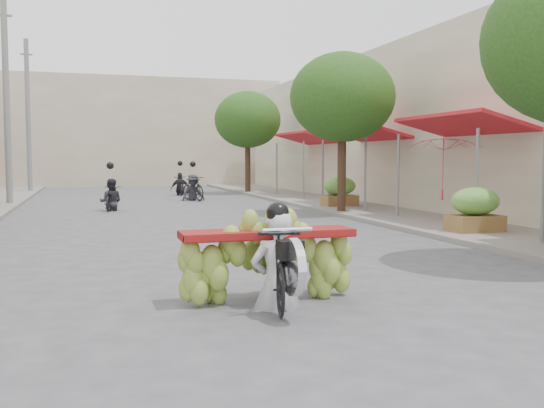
{
  "coord_description": "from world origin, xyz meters",
  "views": [
    {
      "loc": [
        -2.55,
        -4.19,
        1.85
      ],
      "look_at": [
        0.33,
        5.2,
        1.1
      ],
      "focal_mm": 40.0,
      "sensor_mm": 36.0,
      "label": 1
    }
  ],
  "objects": [
    {
      "name": "sidewalk_right",
      "position": [
        7.0,
        15.0,
        0.06
      ],
      "size": [
        4.0,
        60.0,
        0.12
      ],
      "primitive_type": "cube",
      "color": "gray",
      "rests_on": "ground"
    },
    {
      "name": "street_tree_far",
      "position": [
        5.4,
        26.0,
        3.78
      ],
      "size": [
        3.4,
        3.4,
        5.25
      ],
      "color": "#3A2719",
      "rests_on": "ground"
    },
    {
      "name": "produce_crate_mid",
      "position": [
        6.2,
        8.0,
        0.71
      ],
      "size": [
        1.2,
        0.88,
        1.16
      ],
      "color": "brown",
      "rests_on": "ground"
    },
    {
      "name": "far_building",
      "position": [
        0.0,
        38.0,
        3.5
      ],
      "size": [
        20.0,
        6.0,
        7.0
      ],
      "primitive_type": "cube",
      "color": "#BDAD95",
      "rests_on": "ground"
    },
    {
      "name": "utility_pole_back",
      "position": [
        -5.4,
        30.0,
        4.03
      ],
      "size": [
        0.6,
        0.24,
        8.0
      ],
      "color": "slate",
      "rests_on": "ground"
    },
    {
      "name": "bg_motorbike_c",
      "position": [
        1.87,
        25.67,
        0.8
      ],
      "size": [
        1.01,
        1.66,
        1.95
      ],
      "color": "black",
      "rests_on": "ground"
    },
    {
      "name": "banana_motorbike",
      "position": [
        -0.34,
        2.97,
        0.73
      ],
      "size": [
        2.24,
        1.9,
        2.23
      ],
      "color": "black",
      "rests_on": "ground"
    },
    {
      "name": "ground",
      "position": [
        0.0,
        0.0,
        0.0
      ],
      "size": [
        120.0,
        120.0,
        0.0
      ],
      "primitive_type": "plane",
      "color": "#545459",
      "rests_on": "ground"
    },
    {
      "name": "bg_motorbike_b",
      "position": [
        1.84,
        21.76,
        0.83
      ],
      "size": [
        1.18,
        1.93,
        1.95
      ],
      "color": "black",
      "rests_on": "ground"
    },
    {
      "name": "shophouse_row_right",
      "position": [
        11.99,
        14.0,
        3.0
      ],
      "size": [
        9.77,
        40.0,
        6.0
      ],
      "color": "beige",
      "rests_on": "ground"
    },
    {
      "name": "utility_pole_far",
      "position": [
        -5.4,
        21.0,
        4.03
      ],
      "size": [
        0.6,
        0.24,
        8.0
      ],
      "color": "slate",
      "rests_on": "ground"
    },
    {
      "name": "pedestrian",
      "position": [
        6.15,
        16.59,
        0.88
      ],
      "size": [
        0.81,
        0.56,
        1.52
      ],
      "rotation": [
        0.0,
        0.0,
        3.31
      ],
      "color": "silver",
      "rests_on": "ground"
    },
    {
      "name": "street_tree_mid",
      "position": [
        5.4,
        14.0,
        3.78
      ],
      "size": [
        3.4,
        3.4,
        5.25
      ],
      "color": "#3A2719",
      "rests_on": "ground"
    },
    {
      "name": "bg_motorbike_a",
      "position": [
        -1.75,
        17.65,
        0.77
      ],
      "size": [
        0.88,
        1.58,
        1.95
      ],
      "color": "black",
      "rests_on": "ground"
    },
    {
      "name": "produce_crate_far",
      "position": [
        6.2,
        16.0,
        0.71
      ],
      "size": [
        1.2,
        0.88,
        1.16
      ],
      "color": "brown",
      "rests_on": "ground"
    },
    {
      "name": "market_umbrella",
      "position": [
        6.18,
        9.3,
        2.44
      ],
      "size": [
        2.12,
        2.12,
        1.68
      ],
      "rotation": [
        0.0,
        0.0,
        0.16
      ],
      "color": "red",
      "rests_on": "ground"
    }
  ]
}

